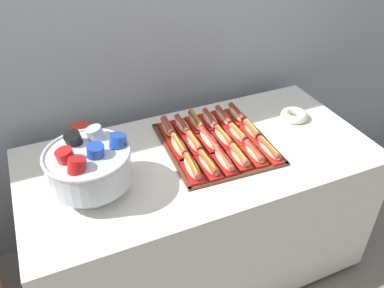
% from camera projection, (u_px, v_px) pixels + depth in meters
% --- Properties ---
extents(ground_plane, '(10.00, 10.00, 0.00)m').
position_uv_depth(ground_plane, '(198.00, 261.00, 2.31)').
color(ground_plane, gray).
extents(back_wall, '(6.00, 0.10, 2.60)m').
position_uv_depth(back_wall, '(155.00, 6.00, 1.95)').
color(back_wall, '#9EA8B2').
rests_on(back_wall, ground_plane).
extents(buffet_table, '(1.63, 0.80, 0.77)m').
position_uv_depth(buffet_table, '(199.00, 211.00, 2.08)').
color(buffet_table, white).
rests_on(buffet_table, ground_plane).
extents(serving_tray, '(0.50, 0.55, 0.01)m').
position_uv_depth(serving_tray, '(216.00, 144.00, 1.92)').
color(serving_tray, '#56331E').
rests_on(serving_tray, buffet_table).
extents(hot_dog_0, '(0.08, 0.18, 0.06)m').
position_uv_depth(hot_dog_0, '(192.00, 168.00, 1.72)').
color(hot_dog_0, red).
rests_on(hot_dog_0, serving_tray).
extents(hot_dog_1, '(0.06, 0.18, 0.06)m').
position_uv_depth(hot_dog_1, '(208.00, 164.00, 1.75)').
color(hot_dog_1, red).
rests_on(hot_dog_1, serving_tray).
extents(hot_dog_2, '(0.07, 0.18, 0.06)m').
position_uv_depth(hot_dog_2, '(224.00, 161.00, 1.77)').
color(hot_dog_2, red).
rests_on(hot_dog_2, serving_tray).
extents(hot_dog_3, '(0.07, 0.16, 0.06)m').
position_uv_depth(hot_dog_3, '(239.00, 157.00, 1.79)').
color(hot_dog_3, red).
rests_on(hot_dog_3, serving_tray).
extents(hot_dog_4, '(0.07, 0.17, 0.06)m').
position_uv_depth(hot_dog_4, '(254.00, 153.00, 1.81)').
color(hot_dog_4, red).
rests_on(hot_dog_4, serving_tray).
extents(hot_dog_5, '(0.06, 0.18, 0.06)m').
position_uv_depth(hot_dog_5, '(269.00, 150.00, 1.83)').
color(hot_dog_5, red).
rests_on(hot_dog_5, serving_tray).
extents(hot_dog_6, '(0.07, 0.18, 0.06)m').
position_uv_depth(hot_dog_6, '(179.00, 147.00, 1.85)').
color(hot_dog_6, '#B21414').
rests_on(hot_dog_6, serving_tray).
extents(hot_dog_7, '(0.07, 0.16, 0.06)m').
position_uv_depth(hot_dog_7, '(194.00, 144.00, 1.87)').
color(hot_dog_7, '#B21414').
rests_on(hot_dog_7, serving_tray).
extents(hot_dog_8, '(0.07, 0.18, 0.06)m').
position_uv_depth(hot_dog_8, '(209.00, 141.00, 1.89)').
color(hot_dog_8, red).
rests_on(hot_dog_8, serving_tray).
extents(hot_dog_9, '(0.06, 0.18, 0.06)m').
position_uv_depth(hot_dog_9, '(224.00, 138.00, 1.92)').
color(hot_dog_9, '#B21414').
rests_on(hot_dog_9, serving_tray).
extents(hot_dog_10, '(0.06, 0.16, 0.06)m').
position_uv_depth(hot_dog_10, '(238.00, 134.00, 1.94)').
color(hot_dog_10, red).
rests_on(hot_dog_10, serving_tray).
extents(hot_dog_11, '(0.07, 0.16, 0.06)m').
position_uv_depth(hot_dog_11, '(252.00, 131.00, 1.96)').
color(hot_dog_11, red).
rests_on(hot_dog_11, serving_tray).
extents(hot_dog_12, '(0.07, 0.16, 0.06)m').
position_uv_depth(hot_dog_12, '(168.00, 128.00, 1.97)').
color(hot_dog_12, red).
rests_on(hot_dog_12, serving_tray).
extents(hot_dog_13, '(0.07, 0.17, 0.06)m').
position_uv_depth(hot_dog_13, '(182.00, 126.00, 2.00)').
color(hot_dog_13, red).
rests_on(hot_dog_13, serving_tray).
extents(hot_dog_14, '(0.07, 0.17, 0.06)m').
position_uv_depth(hot_dog_14, '(196.00, 122.00, 2.02)').
color(hot_dog_14, red).
rests_on(hot_dog_14, serving_tray).
extents(hot_dog_15, '(0.08, 0.18, 0.06)m').
position_uv_depth(hot_dog_15, '(210.00, 120.00, 2.04)').
color(hot_dog_15, red).
rests_on(hot_dog_15, serving_tray).
extents(hot_dog_16, '(0.07, 0.19, 0.06)m').
position_uv_depth(hot_dog_16, '(224.00, 117.00, 2.06)').
color(hot_dog_16, red).
rests_on(hot_dog_16, serving_tray).
extents(hot_dog_17, '(0.08, 0.17, 0.06)m').
position_uv_depth(hot_dog_17, '(237.00, 114.00, 2.08)').
color(hot_dog_17, red).
rests_on(hot_dog_17, serving_tray).
extents(punch_bowl, '(0.34, 0.34, 0.26)m').
position_uv_depth(punch_bowl, '(89.00, 165.00, 1.57)').
color(punch_bowl, silver).
rests_on(punch_bowl, buffet_table).
extents(cup_stack, '(0.08, 0.08, 0.15)m').
position_uv_depth(cup_stack, '(83.00, 140.00, 1.83)').
color(cup_stack, red).
rests_on(cup_stack, buffet_table).
extents(donut, '(0.14, 0.14, 0.04)m').
position_uv_depth(donut, '(294.00, 115.00, 2.10)').
color(donut, silver).
rests_on(donut, buffet_table).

